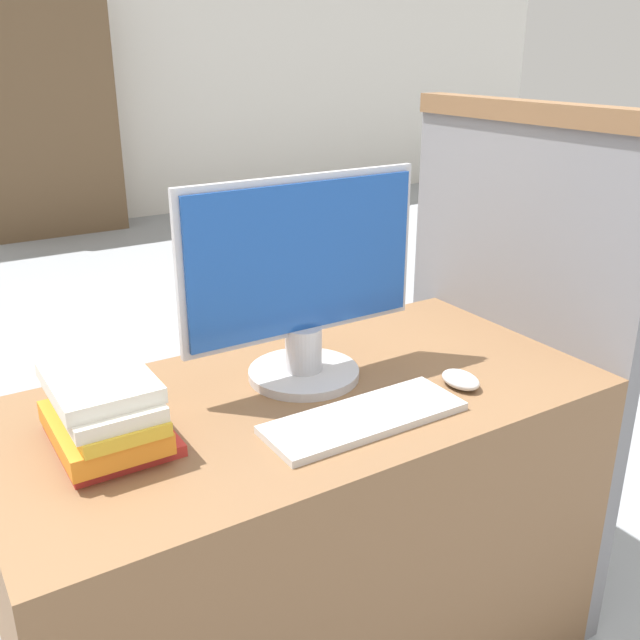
{
  "coord_description": "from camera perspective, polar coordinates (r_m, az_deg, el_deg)",
  "views": [
    {
      "loc": [
        -0.69,
        -0.85,
        1.45
      ],
      "look_at": [
        0.02,
        0.3,
        0.93
      ],
      "focal_mm": 40.0,
      "sensor_mm": 36.0,
      "label": 1
    }
  ],
  "objects": [
    {
      "name": "desk",
      "position": [
        1.73,
        -1.2,
        -17.07
      ],
      "size": [
        1.29,
        0.66,
        0.75
      ],
      "color": "brown",
      "rests_on": "ground_plane"
    },
    {
      "name": "carrel_divider",
      "position": [
        1.99,
        14.82,
        -2.61
      ],
      "size": [
        0.07,
        0.75,
        1.32
      ],
      "color": "slate",
      "rests_on": "ground_plane"
    },
    {
      "name": "monitor",
      "position": [
        1.52,
        -1.4,
        3.09
      ],
      "size": [
        0.56,
        0.25,
        0.45
      ],
      "color": "#B7B7BC",
      "rests_on": "desk"
    },
    {
      "name": "keyboard",
      "position": [
        1.42,
        3.57,
        -7.81
      ],
      "size": [
        0.41,
        0.15,
        0.02
      ],
      "color": "silver",
      "rests_on": "desk"
    },
    {
      "name": "mouse",
      "position": [
        1.58,
        11.18,
        -4.7
      ],
      "size": [
        0.07,
        0.1,
        0.03
      ],
      "color": "silver",
      "rests_on": "desk"
    },
    {
      "name": "book_stack",
      "position": [
        1.37,
        -16.86,
        -7.03
      ],
      "size": [
        0.21,
        0.27,
        0.14
      ],
      "color": "#B72D28",
      "rests_on": "desk"
    },
    {
      "name": "bookshelf_far",
      "position": [
        6.19,
        -20.97,
        14.65
      ],
      "size": [
        1.03,
        0.32,
        1.79
      ],
      "color": "brown",
      "rests_on": "ground_plane"
    }
  ]
}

